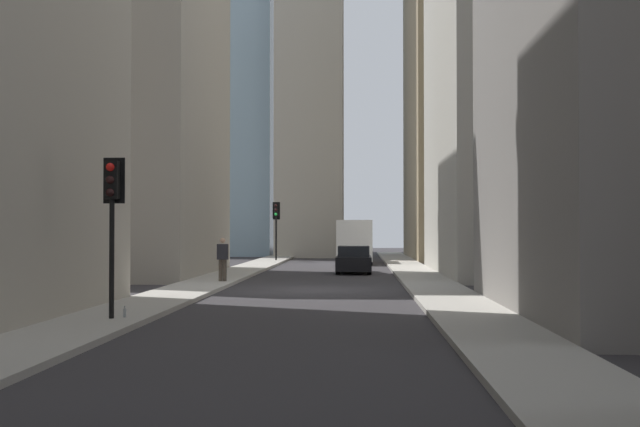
{
  "coord_description": "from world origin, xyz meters",
  "views": [
    {
      "loc": [
        -29.26,
        -1.6,
        2.25
      ],
      "look_at": [
        19.0,
        0.7,
        3.23
      ],
      "focal_mm": 44.32,
      "sensor_mm": 36.0,
      "label": 1
    }
  ],
  "objects_px": {
    "traffic_light_midblock": "(276,219)",
    "traffic_light_far_junction": "(276,217)",
    "traffic_light_foreground": "(112,200)",
    "sedan_black": "(354,260)",
    "pedestrian": "(223,257)",
    "discarded_bottle": "(125,313)",
    "delivery_truck": "(355,242)"
  },
  "relations": [
    {
      "from": "delivery_truck",
      "to": "pedestrian",
      "type": "xyz_separation_m",
      "value": [
        -20.03,
        5.31,
        -0.35
      ]
    },
    {
      "from": "traffic_light_foreground",
      "to": "traffic_light_midblock",
      "type": "xyz_separation_m",
      "value": [
        37.79,
        -0.01,
        0.07
      ]
    },
    {
      "from": "delivery_truck",
      "to": "discarded_bottle",
      "type": "height_order",
      "value": "delivery_truck"
    },
    {
      "from": "traffic_light_foreground",
      "to": "traffic_light_far_junction",
      "type": "distance_m",
      "value": 35.83
    },
    {
      "from": "sedan_black",
      "to": "traffic_light_foreground",
      "type": "relative_size",
      "value": 1.12
    },
    {
      "from": "delivery_truck",
      "to": "sedan_black",
      "type": "bearing_deg",
      "value": 180.0
    },
    {
      "from": "sedan_black",
      "to": "traffic_light_far_junction",
      "type": "height_order",
      "value": "traffic_light_far_junction"
    },
    {
      "from": "traffic_light_far_junction",
      "to": "discarded_bottle",
      "type": "height_order",
      "value": "traffic_light_far_junction"
    },
    {
      "from": "sedan_black",
      "to": "traffic_light_midblock",
      "type": "distance_m",
      "value": 16.77
    },
    {
      "from": "traffic_light_foreground",
      "to": "pedestrian",
      "type": "xyz_separation_m",
      "value": [
        13.54,
        -0.33,
        -1.85
      ]
    },
    {
      "from": "traffic_light_midblock",
      "to": "sedan_black",
      "type": "bearing_deg",
      "value": -160.18
    },
    {
      "from": "sedan_black",
      "to": "pedestrian",
      "type": "xyz_separation_m",
      "value": [
        -8.63,
        5.31,
        0.45
      ]
    },
    {
      "from": "pedestrian",
      "to": "discarded_bottle",
      "type": "bearing_deg",
      "value": 179.65
    },
    {
      "from": "delivery_truck",
      "to": "traffic_light_foreground",
      "type": "xyz_separation_m",
      "value": [
        -33.57,
        5.64,
        1.49
      ]
    },
    {
      "from": "traffic_light_midblock",
      "to": "traffic_light_far_junction",
      "type": "bearing_deg",
      "value": -174.28
    },
    {
      "from": "traffic_light_far_junction",
      "to": "pedestrian",
      "type": "xyz_separation_m",
      "value": [
        -22.29,
        -0.12,
        -1.98
      ]
    },
    {
      "from": "sedan_black",
      "to": "traffic_light_foreground",
      "type": "xyz_separation_m",
      "value": [
        -22.18,
        5.64,
        2.29
      ]
    },
    {
      "from": "discarded_bottle",
      "to": "pedestrian",
      "type": "bearing_deg",
      "value": -0.35
    },
    {
      "from": "delivery_truck",
      "to": "pedestrian",
      "type": "relative_size",
      "value": 3.64
    },
    {
      "from": "delivery_truck",
      "to": "pedestrian",
      "type": "distance_m",
      "value": 20.72
    },
    {
      "from": "sedan_black",
      "to": "traffic_light_far_junction",
      "type": "xyz_separation_m",
      "value": [
        13.66,
        5.43,
        2.43
      ]
    },
    {
      "from": "traffic_light_far_junction",
      "to": "pedestrian",
      "type": "bearing_deg",
      "value": -179.69
    },
    {
      "from": "sedan_black",
      "to": "traffic_light_far_junction",
      "type": "relative_size",
      "value": 1.07
    },
    {
      "from": "delivery_truck",
      "to": "traffic_light_foreground",
      "type": "relative_size",
      "value": 1.69
    },
    {
      "from": "pedestrian",
      "to": "discarded_bottle",
      "type": "height_order",
      "value": "pedestrian"
    },
    {
      "from": "traffic_light_foreground",
      "to": "pedestrian",
      "type": "bearing_deg",
      "value": -1.38
    },
    {
      "from": "discarded_bottle",
      "to": "traffic_light_far_junction",
      "type": "bearing_deg",
      "value": 0.06
    },
    {
      "from": "traffic_light_foreground",
      "to": "delivery_truck",
      "type": "bearing_deg",
      "value": -9.53
    },
    {
      "from": "traffic_light_far_junction",
      "to": "discarded_bottle",
      "type": "relative_size",
      "value": 14.89
    },
    {
      "from": "traffic_light_midblock",
      "to": "traffic_light_far_junction",
      "type": "height_order",
      "value": "traffic_light_far_junction"
    },
    {
      "from": "traffic_light_midblock",
      "to": "pedestrian",
      "type": "height_order",
      "value": "traffic_light_midblock"
    },
    {
      "from": "delivery_truck",
      "to": "traffic_light_midblock",
      "type": "distance_m",
      "value": 7.21
    }
  ]
}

